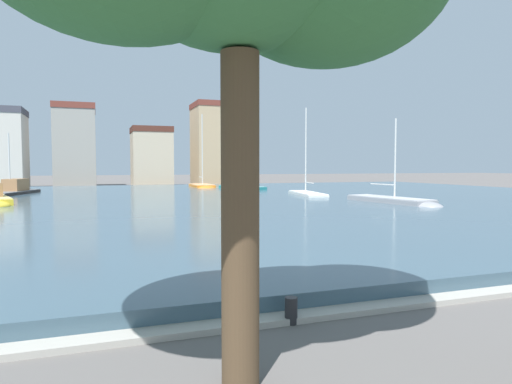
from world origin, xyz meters
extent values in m
cube|color=#3D5666|center=(0.00, 35.01, 0.22)|extent=(84.63, 52.97, 0.43)
cube|color=#ADA89E|center=(0.00, 8.28, 0.06)|extent=(84.63, 0.50, 0.12)
cube|color=black|center=(-9.59, 45.12, 0.33)|extent=(3.75, 7.30, 0.66)
cube|color=slate|center=(-9.59, 45.12, 0.69)|extent=(3.68, 7.16, 0.06)
cube|color=#9E7047|center=(-9.45, 45.63, 1.25)|extent=(1.96, 2.74, 1.06)
cylinder|color=silver|center=(-9.73, 44.61, 3.22)|extent=(0.12, 0.12, 5.10)
cylinder|color=silver|center=(-9.40, 45.80, 1.56)|extent=(0.74, 2.40, 0.08)
cube|color=white|center=(14.50, 35.77, 0.31)|extent=(2.84, 6.94, 0.61)
ellipsoid|color=white|center=(15.05, 38.93, 0.31)|extent=(1.92, 2.59, 0.58)
cube|color=silver|center=(14.50, 35.77, 0.64)|extent=(2.78, 6.80, 0.06)
cylinder|color=silver|center=(14.58, 36.27, 4.28)|extent=(0.12, 0.12, 7.34)
cylinder|color=silver|center=(14.38, 35.11, 1.51)|extent=(0.49, 2.34, 0.08)
cube|color=orange|center=(9.21, 53.51, 0.35)|extent=(2.31, 5.16, 0.69)
ellipsoid|color=orange|center=(9.17, 51.08, 0.35)|extent=(2.04, 1.82, 0.66)
cube|color=#E2A56E|center=(9.21, 53.51, 0.72)|extent=(2.26, 5.06, 0.06)
cylinder|color=silver|center=(9.20, 53.13, 4.85)|extent=(0.12, 0.12, 8.32)
cylinder|color=silver|center=(9.21, 54.02, 1.59)|extent=(0.11, 1.80, 0.08)
cube|color=teal|center=(12.34, 47.60, 0.35)|extent=(3.74, 6.80, 0.71)
ellipsoid|color=teal|center=(11.35, 50.57, 0.35)|extent=(2.21, 2.68, 0.67)
cube|color=#6EA5A8|center=(12.34, 47.60, 0.74)|extent=(3.66, 6.67, 0.06)
cylinder|color=silver|center=(12.18, 48.06, 4.19)|extent=(0.12, 0.12, 6.98)
cylinder|color=silver|center=(12.55, 46.97, 1.61)|extent=(0.81, 2.21, 0.08)
cube|color=#939399|center=(16.32, 26.71, 0.37)|extent=(2.77, 6.90, 0.74)
ellipsoid|color=#939399|center=(16.77, 23.56, 0.37)|extent=(1.98, 2.56, 0.70)
cube|color=#B1B1B5|center=(16.32, 26.71, 0.77)|extent=(2.71, 6.76, 0.06)
cylinder|color=silver|center=(16.39, 26.21, 3.42)|extent=(0.12, 0.12, 5.37)
cylinder|color=silver|center=(16.23, 27.37, 1.64)|extent=(0.41, 2.34, 0.08)
cylinder|color=brown|center=(-0.82, 6.20, 2.20)|extent=(0.51, 0.51, 4.40)
cylinder|color=#232326|center=(0.77, 8.13, 0.25)|extent=(0.24, 0.24, 0.50)
cube|color=gray|center=(-5.31, 67.45, 5.20)|extent=(5.29, 7.57, 10.40)
cube|color=brown|center=(-5.31, 67.45, 10.80)|extent=(5.39, 7.72, 0.80)
cube|color=#C6B293|center=(4.74, 65.88, 3.77)|extent=(5.39, 5.95, 7.55)
cube|color=#51281E|center=(4.74, 65.88, 7.95)|extent=(5.50, 6.07, 0.80)
cube|color=tan|center=(14.50, 66.28, 5.70)|extent=(7.08, 6.57, 11.40)
cube|color=brown|center=(14.50, 66.28, 11.80)|extent=(7.22, 6.70, 0.80)
camera|label=1|loc=(-2.59, 0.56, 2.94)|focal=31.74mm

